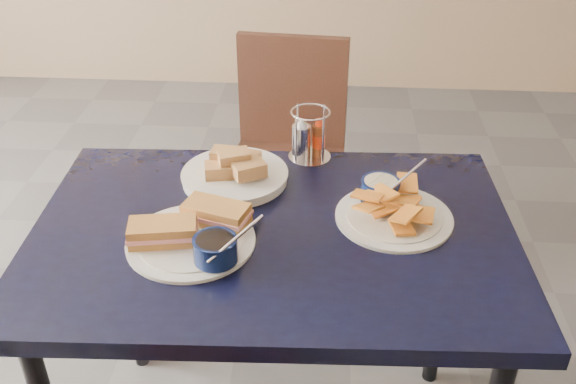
# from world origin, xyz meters

# --- Properties ---
(dining_table) EXTENTS (1.08, 0.74, 0.75)m
(dining_table) POSITION_xyz_m (0.16, -0.09, 0.67)
(dining_table) COLOR black
(dining_table) RESTS_ON ground
(chair_far) EXTENTS (0.43, 0.41, 0.84)m
(chair_far) POSITION_xyz_m (0.13, 0.84, 0.48)
(chair_far) COLOR black
(chair_far) RESTS_ON ground
(sandwich_plate) EXTENTS (0.30, 0.27, 0.12)m
(sandwich_plate) POSITION_xyz_m (0.01, -0.15, 0.77)
(sandwich_plate) COLOR white
(sandwich_plate) RESTS_ON dining_table
(plantain_plate) EXTENTS (0.26, 0.26, 0.12)m
(plantain_plate) POSITION_xyz_m (0.42, -0.01, 0.77)
(plantain_plate) COLOR white
(plantain_plate) RESTS_ON dining_table
(bread_basket) EXTENTS (0.26, 0.26, 0.08)m
(bread_basket) POSITION_xyz_m (0.05, 0.11, 0.77)
(bread_basket) COLOR white
(bread_basket) RESTS_ON dining_table
(condiment_caddy) EXTENTS (0.11, 0.11, 0.14)m
(condiment_caddy) POSITION_xyz_m (0.23, 0.24, 0.81)
(condiment_caddy) COLOR silver
(condiment_caddy) RESTS_ON dining_table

